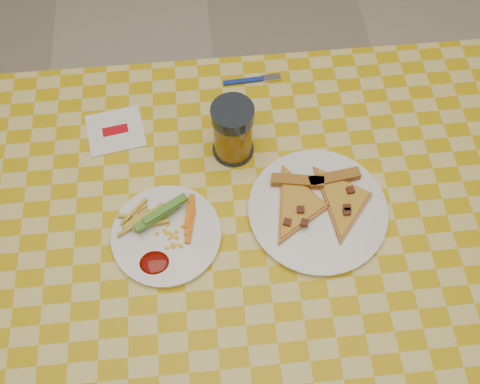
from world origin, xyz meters
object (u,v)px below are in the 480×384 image
table (237,248)px  drink_glass (233,131)px  plate_left (167,236)px  plate_right (317,211)px

table → drink_glass: drink_glass is taller
plate_left → drink_glass: bearing=52.1°
plate_right → plate_left: bearing=-175.2°
drink_glass → table: bearing=-93.0°
plate_left → plate_right: 0.29m
table → drink_glass: (0.01, 0.19, 0.14)m
table → plate_left: bearing=177.7°
table → plate_right: bearing=10.7°
drink_glass → plate_left: bearing=-127.9°
plate_left → drink_glass: size_ratio=1.48×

